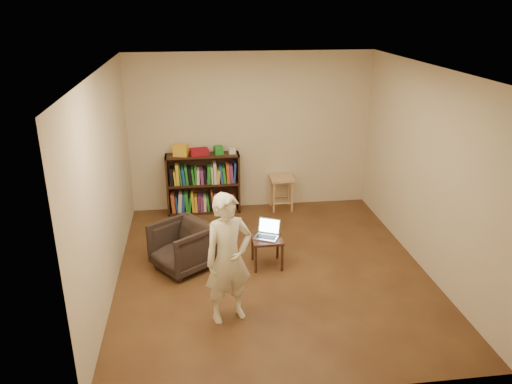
{
  "coord_description": "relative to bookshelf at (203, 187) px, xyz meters",
  "views": [
    {
      "loc": [
        -0.95,
        -5.72,
        3.34
      ],
      "look_at": [
        -0.16,
        0.35,
        0.98
      ],
      "focal_mm": 35.0,
      "sensor_mm": 36.0,
      "label": 1
    }
  ],
  "objects": [
    {
      "name": "bookshelf",
      "position": [
        0.0,
        0.0,
        0.0
      ],
      "size": [
        1.2,
        0.3,
        1.0
      ],
      "color": "black",
      "rests_on": "floor"
    },
    {
      "name": "armchair",
      "position": [
        -0.34,
        -1.89,
        -0.12
      ],
      "size": [
        0.96,
        0.95,
        0.63
      ],
      "primitive_type": "imported",
      "rotation": [
        0.0,
        0.0,
        -0.95
      ],
      "color": "black",
      "rests_on": "floor"
    },
    {
      "name": "red_cloth",
      "position": [
        -0.05,
        -0.02,
        0.61
      ],
      "size": [
        0.32,
        0.25,
        0.1
      ],
      "primitive_type": "cube",
      "rotation": [
        0.0,
        0.0,
        0.14
      ],
      "color": "maroon",
      "rests_on": "bookshelf"
    },
    {
      "name": "ceiling",
      "position": [
        0.82,
        -2.09,
        2.16
      ],
      "size": [
        4.5,
        4.5,
        0.0
      ],
      "primitive_type": "plane",
      "color": "white",
      "rests_on": "wall_back"
    },
    {
      "name": "wall_right",
      "position": [
        2.82,
        -2.09,
        0.86
      ],
      "size": [
        0.0,
        4.5,
        4.5
      ],
      "primitive_type": "plane",
      "rotation": [
        1.57,
        0.0,
        -1.57
      ],
      "color": "beige",
      "rests_on": "floor"
    },
    {
      "name": "wall_left",
      "position": [
        -1.18,
        -2.09,
        0.86
      ],
      "size": [
        0.0,
        4.5,
        4.5
      ],
      "primitive_type": "plane",
      "rotation": [
        1.57,
        0.0,
        1.57
      ],
      "color": "beige",
      "rests_on": "floor"
    },
    {
      "name": "box_white",
      "position": [
        0.49,
        -0.02,
        0.6
      ],
      "size": [
        0.11,
        0.11,
        0.09
      ],
      "primitive_type": "cube",
      "rotation": [
        0.0,
        0.0,
        0.01
      ],
      "color": "silver",
      "rests_on": "bookshelf"
    },
    {
      "name": "side_table",
      "position": [
        0.77,
        -1.97,
        -0.1
      ],
      "size": [
        0.4,
        0.4,
        0.41
      ],
      "color": "black",
      "rests_on": "floor"
    },
    {
      "name": "floor",
      "position": [
        0.82,
        -2.09,
        -0.44
      ],
      "size": [
        4.5,
        4.5,
        0.0
      ],
      "primitive_type": "plane",
      "color": "#442315",
      "rests_on": "ground"
    },
    {
      "name": "stool",
      "position": [
        1.31,
        -0.06,
        0.02
      ],
      "size": [
        0.39,
        0.39,
        0.57
      ],
      "color": "tan",
      "rests_on": "floor"
    },
    {
      "name": "laptop",
      "position": [
        0.79,
        -1.92,
        0.02
      ],
      "size": [
        0.39,
        0.38,
        0.22
      ],
      "rotation": [
        0.0,
        0.0,
        -0.45
      ],
      "color": "#ABAAAF",
      "rests_on": "side_table"
    },
    {
      "name": "person",
      "position": [
        0.18,
        -3.08,
        0.3
      ],
      "size": [
        0.63,
        0.51,
        1.49
      ],
      "primitive_type": "imported",
      "rotation": [
        0.0,
        0.0,
        0.33
      ],
      "color": "#EEE4C4",
      "rests_on": "floor"
    },
    {
      "name": "wall_back",
      "position": [
        0.82,
        0.16,
        0.86
      ],
      "size": [
        4.0,
        0.0,
        4.0
      ],
      "primitive_type": "plane",
      "rotation": [
        1.57,
        0.0,
        0.0
      ],
      "color": "beige",
      "rests_on": "floor"
    },
    {
      "name": "box_yellow",
      "position": [
        -0.34,
        -0.03,
        0.65
      ],
      "size": [
        0.25,
        0.21,
        0.18
      ],
      "primitive_type": "cube",
      "rotation": [
        0.0,
        0.0,
        -0.25
      ],
      "color": "gold",
      "rests_on": "bookshelf"
    },
    {
      "name": "box_green",
      "position": [
        0.27,
        -0.03,
        0.63
      ],
      "size": [
        0.16,
        0.16,
        0.14
      ],
      "primitive_type": "cube",
      "rotation": [
        0.0,
        0.0,
        0.2
      ],
      "color": "#217F25",
      "rests_on": "bookshelf"
    }
  ]
}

